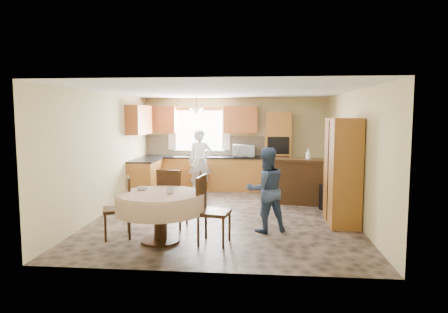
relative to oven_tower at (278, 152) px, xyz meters
name	(u,v)px	position (x,y,z in m)	size (l,w,h in m)	color
floor	(226,215)	(-1.15, -2.69, -1.06)	(5.00, 6.00, 0.01)	brown
ceiling	(226,91)	(-1.15, -2.69, 1.44)	(5.00, 6.00, 0.01)	white
wall_back	(235,143)	(-1.15, 0.31, 0.19)	(5.00, 0.02, 2.50)	tan
wall_front	(205,177)	(-1.15, -5.69, 0.19)	(5.00, 0.02, 2.50)	tan
wall_left	(105,153)	(-3.65, -2.69, 0.19)	(0.02, 6.00, 2.50)	tan
wall_right	(353,155)	(1.35, -2.69, 0.19)	(0.02, 6.00, 2.50)	tan
window	(199,131)	(-2.15, 0.29, 0.54)	(1.40, 0.03, 1.10)	white
curtain_left	(172,129)	(-2.90, 0.24, 0.59)	(0.22, 0.02, 1.15)	white
curtain_right	(226,129)	(-1.40, 0.24, 0.59)	(0.22, 0.02, 1.15)	white
base_cab_back	(203,174)	(-2.00, 0.01, -0.62)	(3.30, 0.60, 0.88)	#BE7832
counter_back	(203,157)	(-2.00, 0.01, -0.16)	(3.30, 0.64, 0.04)	black
base_cab_left	(145,178)	(-3.35, -0.89, -0.62)	(0.60, 1.20, 0.88)	#BE7832
counter_left	(145,160)	(-3.35, -0.89, -0.16)	(0.64, 1.20, 0.04)	black
backsplash	(205,146)	(-2.00, 0.30, 0.12)	(3.30, 0.02, 0.55)	tan
wall_cab_left	(161,119)	(-3.20, 0.15, 0.85)	(0.85, 0.33, 0.72)	#C36430
wall_cab_right	(241,119)	(-1.00, 0.15, 0.85)	(0.90, 0.33, 0.72)	#C36430
wall_cab_side	(139,120)	(-3.48, -0.89, 0.85)	(0.33, 1.20, 0.72)	#C36430
oven_tower	(278,152)	(0.00, 0.00, 0.00)	(0.66, 0.62, 2.12)	#BE7832
oven_upper	(278,145)	(0.00, -0.31, 0.19)	(0.56, 0.01, 0.45)	black
oven_lower	(278,165)	(0.00, -0.31, -0.31)	(0.56, 0.01, 0.45)	black
pendant	(196,112)	(-2.15, -0.19, 1.06)	(0.36, 0.36, 0.18)	beige
sideboard	(294,182)	(0.33, -1.45, -0.57)	(1.36, 0.56, 0.97)	#3C2410
space_heater	(330,197)	(1.05, -2.05, -0.79)	(0.40, 0.28, 0.54)	black
cupboard	(342,171)	(1.07, -3.13, -0.07)	(0.52, 1.04, 1.98)	#BE7832
dining_table	(160,204)	(-2.04, -4.52, -0.44)	(1.40, 1.40, 0.80)	#3C2410
chair_left	(122,204)	(-2.74, -4.32, -0.50)	(0.57, 0.57, 1.02)	#3C2410
chair_back	(171,196)	(-2.04, -3.71, -0.47)	(0.52, 0.52, 1.07)	#3C2410
chair_right	(209,206)	(-1.26, -4.50, -0.46)	(0.54, 0.54, 1.08)	#3C2410
framed_picture	(343,134)	(1.32, -1.79, 0.56)	(0.06, 0.57, 0.47)	yellow
microwave	(244,151)	(-0.91, -0.04, 0.02)	(0.59, 0.40, 0.33)	silver
person_sink	(200,162)	(-2.01, -0.48, -0.23)	(0.61, 0.40, 1.66)	silver
person_dining	(266,190)	(-0.35, -3.75, -0.32)	(0.72, 0.56, 1.47)	navy
bowl_sideboard	(284,160)	(0.08, -1.45, -0.06)	(0.20, 0.20, 0.05)	#B2B2B2
bottle_sideboard	(308,155)	(0.63, -1.45, 0.06)	(0.11, 0.11, 0.29)	silver
cup_table	(170,191)	(-1.86, -4.56, -0.21)	(0.13, 0.13, 0.10)	#B2B2B2
bowl_table	(142,188)	(-2.39, -4.30, -0.23)	(0.18, 0.18, 0.05)	#B2B2B2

